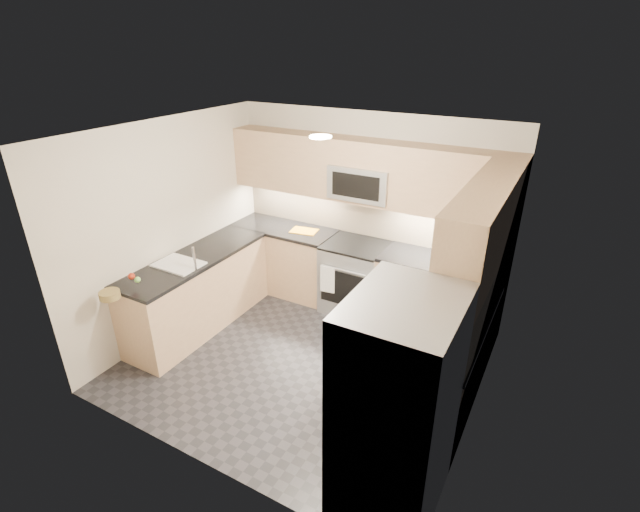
{
  "coord_description": "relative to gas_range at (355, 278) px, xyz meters",
  "views": [
    {
      "loc": [
        2.18,
        -3.57,
        3.27
      ],
      "look_at": [
        0.0,
        0.35,
        1.15
      ],
      "focal_mm": 26.0,
      "sensor_mm": 36.0,
      "label": 1
    }
  ],
  "objects": [
    {
      "name": "fruit_pear",
      "position": [
        -1.44,
        -2.14,
        0.6
      ],
      "size": [
        0.06,
        0.06,
        0.06
      ],
      "primitive_type": "sphere",
      "color": "#73BC50",
      "rests_on": "fruit_basket"
    },
    {
      "name": "oven_door_glass",
      "position": [
        0.0,
        -0.33,
        -0.01
      ],
      "size": [
        0.62,
        0.02,
        0.45
      ],
      "primitive_type": "cube",
      "color": "black",
      "rests_on": "gas_range"
    },
    {
      "name": "countertop_right",
      "position": [
        1.5,
        -1.12,
        0.47
      ],
      "size": [
        0.63,
        1.7,
        0.04
      ],
      "primitive_type": "cube",
      "color": "black",
      "rests_on": "base_cab_right"
    },
    {
      "name": "refrigerator",
      "position": [
        1.45,
        -2.43,
        0.45
      ],
      "size": [
        0.7,
        0.9,
        1.8
      ],
      "primitive_type": "cube",
      "color": "#A9ACB1",
      "rests_on": "floor"
    },
    {
      "name": "upper_cab_right",
      "position": [
        1.62,
        -1.0,
        1.37
      ],
      "size": [
        0.35,
        1.95,
        0.75
      ],
      "primitive_type": "cube",
      "color": "tan",
      "rests_on": "wall_right"
    },
    {
      "name": "sink_basin",
      "position": [
        -1.5,
        -1.53,
        0.42
      ],
      "size": [
        0.52,
        0.38,
        0.16
      ],
      "primitive_type": "cube",
      "color": "white",
      "rests_on": "base_cab_peninsula"
    },
    {
      "name": "dish_towel_check",
      "position": [
        -0.2,
        -0.37,
        0.1
      ],
      "size": [
        0.19,
        0.04,
        0.35
      ],
      "primitive_type": "cube",
      "rotation": [
        0.0,
        0.0,
        0.15
      ],
      "color": "white",
      "rests_on": "oven_handle"
    },
    {
      "name": "countertop_peninsula",
      "position": [
        -1.5,
        -1.28,
        0.47
      ],
      "size": [
        0.63,
        2.0,
        0.04
      ],
      "primitive_type": "cube",
      "color": "black",
      "rests_on": "base_cab_peninsula"
    },
    {
      "name": "countertop_back_right",
      "position": [
        1.09,
        0.02,
        0.47
      ],
      "size": [
        1.42,
        0.63,
        0.04
      ],
      "primitive_type": "cube",
      "color": "black",
      "rests_on": "base_cab_back_right"
    },
    {
      "name": "wall_left",
      "position": [
        -1.8,
        -1.28,
        0.79
      ],
      "size": [
        0.02,
        3.2,
        2.5
      ],
      "primitive_type": "cube",
      "color": "beige",
      "rests_on": "floor"
    },
    {
      "name": "base_cab_peninsula",
      "position": [
        -1.5,
        -1.28,
        -0.01
      ],
      "size": [
        0.6,
        2.0,
        0.9
      ],
      "primitive_type": "cube",
      "color": "tan",
      "rests_on": "floor"
    },
    {
      "name": "oven_handle",
      "position": [
        0.0,
        -0.35,
        0.26
      ],
      "size": [
        0.6,
        0.02,
        0.02
      ],
      "primitive_type": "cylinder",
      "rotation": [
        0.0,
        1.57,
        0.0
      ],
      "color": "#B2B5BA",
      "rests_on": "gas_range"
    },
    {
      "name": "base_cab_back_right",
      "position": [
        1.09,
        0.02,
        -0.01
      ],
      "size": [
        1.42,
        0.6,
        0.9
      ],
      "primitive_type": "cube",
      "color": "tan",
      "rests_on": "floor"
    },
    {
      "name": "microwave",
      "position": [
        0.0,
        0.12,
        1.24
      ],
      "size": [
        0.76,
        0.4,
        0.4
      ],
      "primitive_type": "cube",
      "color": "#A0A4A8",
      "rests_on": "upper_cab_back"
    },
    {
      "name": "base_cab_back_left",
      "position": [
        -1.09,
        0.02,
        -0.01
      ],
      "size": [
        1.42,
        0.6,
        0.9
      ],
      "primitive_type": "cube",
      "color": "tan",
      "rests_on": "floor"
    },
    {
      "name": "backsplash_right",
      "position": [
        1.8,
        -0.82,
        0.74
      ],
      "size": [
        0.01,
        2.3,
        0.51
      ],
      "primitive_type": "cube",
      "color": "#C7AF8F",
      "rests_on": "wall_right"
    },
    {
      "name": "cutting_board",
      "position": [
        -0.77,
        0.03,
        0.49
      ],
      "size": [
        0.38,
        0.29,
        0.01
      ],
      "primitive_type": "cube",
      "rotation": [
        0.0,
        0.0,
        0.16
      ],
      "color": "orange",
      "rests_on": "countertop_back_left"
    },
    {
      "name": "countertop_back_left",
      "position": [
        -1.09,
        0.02,
        0.47
      ],
      "size": [
        1.42,
        0.63,
        0.04
      ],
      "primitive_type": "cube",
      "color": "black",
      "rests_on": "base_cab_back_left"
    },
    {
      "name": "wall_front",
      "position": [
        0.0,
        -2.88,
        0.79
      ],
      "size": [
        3.6,
        0.02,
        2.5
      ],
      "primitive_type": "cube",
      "color": "beige",
      "rests_on": "floor"
    },
    {
      "name": "wall_back",
      "position": [
        0.0,
        0.32,
        0.79
      ],
      "size": [
        3.6,
        0.02,
        2.5
      ],
      "primitive_type": "cube",
      "color": "beige",
      "rests_on": "floor"
    },
    {
      "name": "utensil_bowl",
      "position": [
        1.63,
        -0.0,
        0.56
      ],
      "size": [
        0.32,
        0.32,
        0.15
      ],
      "primitive_type": "cylinder",
      "rotation": [
        0.0,
        0.0,
        -0.29
      ],
      "color": "green",
      "rests_on": "countertop_back_right"
    },
    {
      "name": "fridge_handle_right",
      "position": [
        1.08,
        -2.25,
        0.49
      ],
      "size": [
        0.02,
        0.02,
        1.2
      ],
      "primitive_type": "cylinder",
      "color": "#B2B5BA",
      "rests_on": "refrigerator"
    },
    {
      "name": "ceiling",
      "position": [
        0.0,
        -1.28,
        2.04
      ],
      "size": [
        3.6,
        3.2,
        0.02
      ],
      "primitive_type": "cube",
      "color": "beige",
      "rests_on": "wall_back"
    },
    {
      "name": "gas_range",
      "position": [
        0.0,
        0.0,
        0.0
      ],
      "size": [
        0.76,
        0.65,
        0.91
      ],
      "primitive_type": "cube",
      "color": "#9A9DA1",
      "rests_on": "floor"
    },
    {
      "name": "fridge_handle_left",
      "position": [
        1.08,
        -2.61,
        0.49
      ],
      "size": [
        0.02,
        0.02,
        1.2
      ],
      "primitive_type": "cylinder",
      "color": "#B2B5BA",
      "rests_on": "refrigerator"
    },
    {
      "name": "fruit_basket",
      "position": [
        -1.56,
        -2.39,
        0.52
      ],
      "size": [
        0.21,
        0.21,
        0.07
      ],
      "primitive_type": "cylinder",
      "rotation": [
        0.0,
        0.0,
        0.06
      ],
      "color": "olive",
      "rests_on": "countertop_peninsula"
    },
    {
      "name": "range_cooktop",
      "position": [
        0.0,
        0.0,
        0.46
      ],
      "size": [
        0.76,
        0.65,
        0.03
      ],
      "primitive_type": "cube",
      "color": "black",
      "rests_on": "gas_range"
    },
    {
      "name": "microwave_door",
      "position": [
        0.0,
        -0.08,
        1.24
      ],
      "size": [
        0.6,
        0.01,
        0.28
      ],
      "primitive_type": "cube",
      "color": "black",
      "rests_on": "microwave"
    },
    {
      "name": "wall_right",
      "position": [
        1.8,
        -1.28,
        0.79
      ],
      "size": [
        0.02,
        3.2,
        2.5
      ],
      "primitive_type": "cube",
      "color": "beige",
      "rests_on": "floor"
    },
    {
      "name": "base_cab_right",
      "position": [
        1.5,
        -1.12,
        -0.01
      ],
      "size": [
        0.6,
        1.7,
        0.9
      ],
      "primitive_type": "cube",
      "color": "tan",
      "rests_on": "floor"
    },
    {
      "name": "floor",
      "position": [
        0.0,
        -1.28,
        -0.46
      ],
      "size": [
        3.6,
        3.2,
        0.0
      ],
      "primitive_type": "cube",
      "color": "black",
      "rests_on": "ground"
    },
    {
      "name": "upper_cab_back",
      "position": [
        0.0,
        0.15,
        1.37
      ],
      "size": [
        3.6,
        0.35,
        0.75
      ],
      "primitive_type": "cube",
      "color": "tan",
      "rests_on": "wall_back"
    },
    {
      "name": "faucet",
      "position": [
        -1.24,
        -1.53,
        0.62
      ],
      "size": [
        0.03,
        0.03,
        0.28
      ],
      "primitive_type": "cylinder",
      "color": "silver",
      "rests_on": "countertop_peninsula"
    },
    {
      "name": "backsplash_back",
      "position": [
        0.0,
        0.32,
        0.74
      ],
      "size": [
        3.6,
        0.01,
        0.51
      ],
      "primitive_type": "cube",
      "color": "#C7AF8F",
      "rests_on": "wall_back"
    },
    {
      "name": "fruit_apple",
      "position": [
        -1.55,
        -2.11,
        0.6
      ],
      "size": [
        0.07,
        0.07,
        0.07
      ],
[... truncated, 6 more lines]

